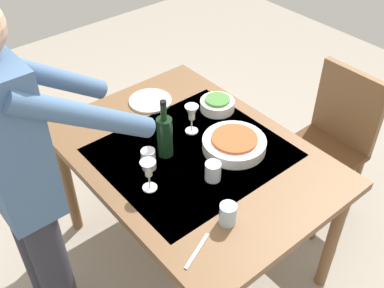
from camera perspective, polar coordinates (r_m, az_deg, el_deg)
ground_plane at (r=2.70m, az=-0.00°, el=-13.26°), size 6.00×6.00×0.00m
dining_table at (r=2.20m, az=-0.00°, el=-2.62°), size 1.32×0.96×0.75m
chair_near at (r=2.71m, az=17.02°, el=0.83°), size 0.40×0.40×0.91m
person_server at (r=1.82m, az=-20.27°, el=-4.25°), size 0.42×0.61×1.69m
wine_bottle at (r=2.07m, az=-3.42°, el=1.09°), size 0.07×0.07×0.30m
wine_glass_left at (r=1.91m, az=-5.45°, el=-3.28°), size 0.07×0.07×0.15m
wine_glass_right at (r=2.20m, az=-0.04°, el=3.73°), size 0.07×0.07×0.15m
water_cup_near_left at (r=1.99m, az=2.62°, el=-3.41°), size 0.07×0.07×0.09m
water_cup_near_right at (r=2.04m, az=-5.43°, el=-1.91°), size 0.07×0.07×0.10m
water_cup_far_left at (r=1.81m, az=4.49°, el=-8.69°), size 0.07×0.07×0.09m
serving_bowl_pasta at (r=2.15m, az=5.28°, el=0.09°), size 0.30×0.30×0.07m
side_bowl_salad at (r=2.40m, az=3.17°, el=4.98°), size 0.18×0.18×0.07m
dinner_plate_near at (r=2.48m, az=-5.22°, el=5.38°), size 0.23×0.23×0.01m
table_fork at (r=1.75m, az=0.63°, el=-13.15°), size 0.08×0.17×0.00m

